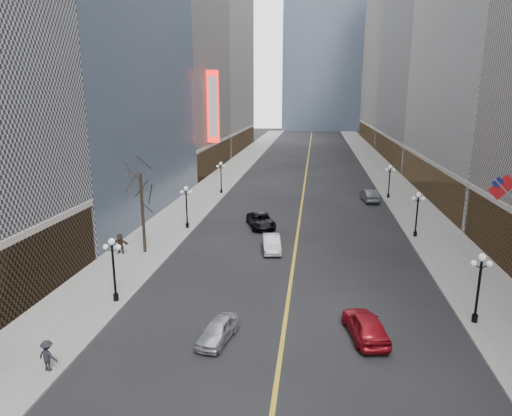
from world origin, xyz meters
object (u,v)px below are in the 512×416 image
(streetlamp_west_2, at_px, (186,203))
(car_sb_far, at_px, (369,195))
(car_nb_far, at_px, (261,221))
(streetlamp_east_1, at_px, (479,281))
(streetlamp_east_2, at_px, (417,210))
(streetlamp_west_3, at_px, (221,174))
(streetlamp_west_1, at_px, (113,263))
(car_sb_mid, at_px, (365,325))
(car_nb_near, at_px, (218,330))
(car_nb_mid, at_px, (272,243))
(streetlamp_east_3, at_px, (390,178))

(streetlamp_west_2, height_order, car_sb_far, streetlamp_west_2)
(car_nb_far, bearing_deg, streetlamp_east_1, -69.50)
(streetlamp_east_2, xyz_separation_m, streetlamp_west_3, (-23.60, 18.00, 0.00))
(streetlamp_east_1, relative_size, streetlamp_west_1, 1.00)
(car_nb_far, bearing_deg, streetlamp_west_1, -129.82)
(streetlamp_east_2, height_order, car_nb_far, streetlamp_east_2)
(car_nb_far, distance_m, car_sb_mid, 23.96)
(streetlamp_west_3, xyz_separation_m, car_nb_far, (7.75, -16.31, -2.15))
(car_nb_far, xyz_separation_m, car_sb_mid, (8.87, -22.26, 0.05))
(streetlamp_west_3, relative_size, car_nb_near, 1.18)
(streetlamp_west_2, height_order, car_nb_far, streetlamp_west_2)
(car_nb_mid, bearing_deg, streetlamp_east_1, -50.03)
(streetlamp_east_2, bearing_deg, car_nb_far, 173.92)
(streetlamp_east_2, distance_m, car_nb_mid, 15.30)
(car_sb_far, bearing_deg, car_nb_near, 64.91)
(car_nb_near, distance_m, car_sb_far, 40.02)
(car_nb_near, height_order, car_sb_far, car_sb_far)
(streetlamp_east_1, xyz_separation_m, streetlamp_west_3, (-23.60, 36.00, 0.00))
(streetlamp_east_2, height_order, streetlamp_west_1, same)
(streetlamp_west_1, relative_size, car_sb_far, 0.91)
(car_nb_mid, bearing_deg, streetlamp_west_3, 102.99)
(streetlamp_east_1, relative_size, streetlamp_west_3, 1.00)
(streetlamp_east_2, distance_m, car_sb_far, 16.28)
(car_nb_near, distance_m, car_nb_far, 23.72)
(streetlamp_west_2, bearing_deg, streetlamp_east_1, -37.33)
(streetlamp_west_1, bearing_deg, car_nb_near, -26.61)
(streetlamp_east_3, relative_size, streetlamp_west_1, 1.00)
(streetlamp_west_3, xyz_separation_m, car_sb_far, (20.80, -2.10, -2.09))
(car_nb_far, height_order, car_sb_mid, car_sb_mid)
(car_sb_mid, bearing_deg, car_nb_mid, -76.32)
(car_nb_far, bearing_deg, streetlamp_east_2, -24.42)
(streetlamp_west_1, relative_size, car_nb_far, 0.84)
(car_nb_far, distance_m, car_sb_far, 19.30)
(streetlamp_east_2, bearing_deg, car_sb_far, 99.99)
(streetlamp_east_1, xyz_separation_m, streetlamp_east_2, (0.00, 18.00, 0.00))
(car_nb_near, xyz_separation_m, car_sb_mid, (8.57, 1.45, 0.14))
(streetlamp_west_1, distance_m, car_nb_near, 9.27)
(streetlamp_east_2, relative_size, car_nb_mid, 1.03)
(streetlamp_west_2, bearing_deg, car_nb_mid, -31.27)
(streetlamp_east_3, bearing_deg, car_sb_mid, -100.26)
(car_sb_mid, bearing_deg, streetlamp_east_1, -171.45)
(streetlamp_west_3, bearing_deg, car_sb_mid, -66.70)
(streetlamp_west_1, height_order, car_sb_far, streetlamp_west_1)
(streetlamp_west_1, height_order, streetlamp_west_3, same)
(car_nb_mid, height_order, car_nb_far, car_nb_far)
(streetlamp_west_3, height_order, car_nb_far, streetlamp_west_3)
(streetlamp_west_2, height_order, car_sb_mid, streetlamp_west_2)
(streetlamp_east_1, distance_m, streetlamp_east_3, 36.00)
(streetlamp_east_2, xyz_separation_m, car_sb_mid, (-6.99, -20.58, -2.10))
(car_nb_far, bearing_deg, streetlamp_west_2, 173.96)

